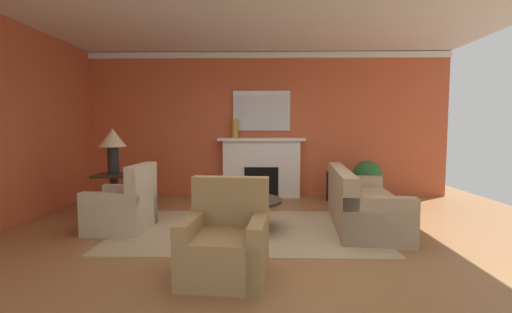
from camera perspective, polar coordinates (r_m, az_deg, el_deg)
name	(u,v)px	position (r m, az deg, el deg)	size (l,w,h in m)	color
ground_plane	(259,236)	(4.97, 0.43, -12.53)	(9.43, 9.43, 0.00)	olive
wall_fireplace	(261,125)	(7.68, 0.75, 5.06)	(7.86, 0.12, 3.05)	#C65633
wall_window	(1,123)	(6.29, -35.52, 4.32)	(0.12, 6.34, 3.05)	#C65633
ceiling_panel	(259,9)	(5.30, 0.50, 22.38)	(7.86, 6.34, 0.06)	white
crown_moulding	(261,55)	(7.75, 0.76, 15.82)	(7.86, 0.08, 0.12)	white
area_rug	(247,230)	(5.24, -1.46, -11.56)	(3.65, 2.26, 0.01)	tan
fireplace	(261,169)	(7.52, 0.87, -2.07)	(1.80, 0.35, 1.25)	white
mantel_mirror	(262,111)	(7.60, 0.89, 7.28)	(1.20, 0.04, 0.83)	silver
sofa	(361,206)	(5.61, 16.43, -7.57)	(1.09, 2.18, 0.85)	tan
armchair_near_window	(123,209)	(5.50, -20.36, -7.82)	(0.84, 0.84, 0.95)	#C1B293
armchair_facing_fireplace	(226,245)	(3.64, -4.85, -13.91)	(0.87, 0.87, 0.95)	#9E7A4C
coffee_table	(247,207)	(5.15, -1.47, -8.04)	(1.00, 1.00, 0.45)	#2D2319
side_table	(114,192)	(6.44, -21.64, -5.22)	(0.56, 0.56, 0.70)	#2D2319
table_lamp	(113,142)	(6.36, -21.85, 2.12)	(0.44, 0.44, 0.75)	black
vase_tall_corner	(333,186)	(7.40, 12.22, -4.61)	(0.28, 0.28, 0.59)	black
vase_mantel_left	(235,128)	(7.44, -3.38, 4.48)	(0.14, 0.14, 0.39)	#B7892D
book_red_cover	(249,195)	(5.26, -1.16, -6.17)	(0.22, 0.16, 0.06)	tan
potted_plant	(367,178)	(7.27, 17.28, -3.29)	(0.56, 0.56, 0.83)	#A8754C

